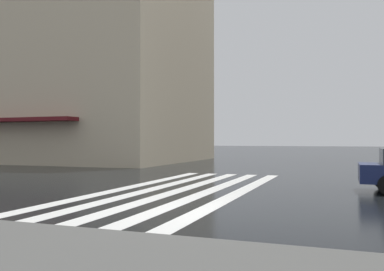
{
  "coord_description": "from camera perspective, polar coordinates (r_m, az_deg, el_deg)",
  "views": [
    {
      "loc": [
        -9.1,
        -3.44,
        1.68
      ],
      "look_at": [
        4.04,
        1.4,
        1.84
      ],
      "focal_mm": 38.38,
      "sensor_mm": 36.0,
      "label": 1
    }
  ],
  "objects": [
    {
      "name": "haussmann_block_mid",
      "position": [
        39.26,
        -21.02,
        9.99
      ],
      "size": [
        15.98,
        28.48,
        18.18
      ],
      "color": "beige",
      "rests_on": "ground_plane"
    },
    {
      "name": "zebra_crossing",
      "position": [
        14.17,
        -1.13,
        -7.44
      ],
      "size": [
        13.0,
        4.5,
        0.01
      ],
      "color": "silver",
      "rests_on": "ground_plane"
    },
    {
      "name": "ground_plane",
      "position": [
        9.87,
        -0.49,
        -10.43
      ],
      "size": [
        220.0,
        220.0,
        0.0
      ],
      "primitive_type": "plane",
      "color": "black"
    }
  ]
}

